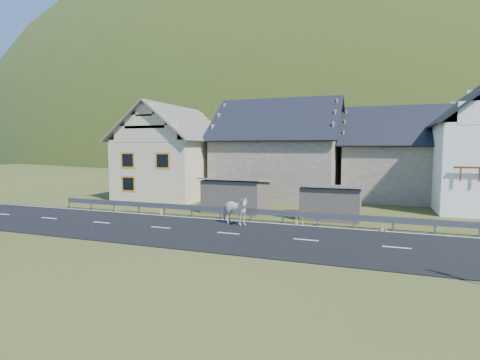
% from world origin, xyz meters
% --- Properties ---
extents(ground, '(160.00, 160.00, 0.00)m').
position_xyz_m(ground, '(0.00, 0.00, 0.00)').
color(ground, '#384216').
rests_on(ground, ground).
extents(road, '(60.00, 7.00, 0.04)m').
position_xyz_m(road, '(0.00, 0.00, 0.02)').
color(road, black).
rests_on(road, ground).
extents(lane_markings, '(60.00, 6.60, 0.01)m').
position_xyz_m(lane_markings, '(0.00, 0.00, 0.04)').
color(lane_markings, silver).
rests_on(lane_markings, road).
extents(guardrail, '(28.10, 0.09, 0.75)m').
position_xyz_m(guardrail, '(-0.00, 3.68, 0.56)').
color(guardrail, '#93969B').
rests_on(guardrail, ground).
extents(shed_left, '(4.30, 3.30, 2.40)m').
position_xyz_m(shed_left, '(-2.00, 6.50, 1.10)').
color(shed_left, '#66594E').
rests_on(shed_left, ground).
extents(shed_right, '(3.80, 2.90, 2.20)m').
position_xyz_m(shed_right, '(4.50, 6.00, 1.00)').
color(shed_right, '#66594E').
rests_on(shed_right, ground).
extents(house_cream, '(7.80, 9.80, 8.30)m').
position_xyz_m(house_cream, '(-10.00, 12.00, 4.36)').
color(house_cream, beige).
rests_on(house_cream, ground).
extents(house_stone_a, '(10.80, 9.80, 8.90)m').
position_xyz_m(house_stone_a, '(-1.00, 15.00, 4.63)').
color(house_stone_a, tan).
rests_on(house_stone_a, ground).
extents(house_stone_b, '(9.80, 8.80, 8.10)m').
position_xyz_m(house_stone_b, '(9.00, 17.00, 4.24)').
color(house_stone_b, tan).
rests_on(house_stone_b, ground).
extents(mountain, '(440.00, 280.00, 260.00)m').
position_xyz_m(mountain, '(5.00, 180.00, -20.00)').
color(mountain, '#2B3F16').
rests_on(mountain, ground).
extents(conifer_patch, '(76.00, 50.00, 28.00)m').
position_xyz_m(conifer_patch, '(-55.00, 110.00, 6.00)').
color(conifer_patch, black).
rests_on(conifer_patch, ground).
extents(horse, '(1.35, 2.11, 1.65)m').
position_xyz_m(horse, '(-0.47, 2.11, 0.86)').
color(horse, white).
rests_on(horse, road).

